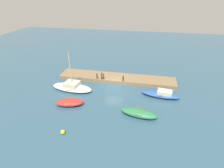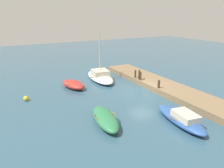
% 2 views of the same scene
% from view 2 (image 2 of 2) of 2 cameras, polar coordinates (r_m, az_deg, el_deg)
% --- Properties ---
extents(ground_plane, '(84.00, 84.00, 0.00)m').
position_cam_2_polar(ground_plane, '(22.31, 8.25, -1.96)').
color(ground_plane, '#33566B').
extents(dock_platform, '(18.40, 3.25, 0.59)m').
position_cam_2_polar(dock_platform, '(23.64, 12.90, -0.32)').
color(dock_platform, '#846B4C').
rests_on(dock_platform, ground_plane).
extents(motorboat_blue, '(5.27, 2.27, 1.04)m').
position_cam_2_polar(motorboat_blue, '(16.54, 17.95, -8.63)').
color(motorboat_blue, '#2D569E').
rests_on(motorboat_blue, ground_plane).
extents(rowboat_green, '(4.43, 2.19, 0.81)m').
position_cam_2_polar(rowboat_green, '(15.74, -1.82, -9.16)').
color(rowboat_green, '#2D7A4C').
rests_on(rowboat_green, ground_plane).
extents(rowboat_red, '(3.73, 2.38, 0.78)m').
position_cam_2_polar(rowboat_red, '(23.36, -10.32, -0.09)').
color(rowboat_red, '#B72D28').
rests_on(rowboat_red, ground_plane).
extents(sailboat_white, '(6.30, 3.03, 5.72)m').
position_cam_2_polar(sailboat_white, '(25.80, -3.19, 2.14)').
color(sailboat_white, white).
rests_on(sailboat_white, ground_plane).
extents(mooring_post_west, '(0.23, 0.23, 0.82)m').
position_cam_2_polar(mooring_post_west, '(21.69, 12.38, -0.03)').
color(mooring_post_west, '#47331E').
rests_on(mooring_post_west, dock_platform).
extents(mooring_post_mid_west, '(0.19, 0.19, 0.91)m').
position_cam_2_polar(mooring_post_mid_west, '(23.95, 7.66, 2.12)').
color(mooring_post_mid_west, '#47331E').
rests_on(mooring_post_mid_west, dock_platform).
extents(mooring_post_mid_east, '(0.20, 0.20, 1.09)m').
position_cam_2_polar(mooring_post_mid_east, '(24.15, 7.27, 2.49)').
color(mooring_post_mid_east, '#47331E').
rests_on(mooring_post_mid_east, dock_platform).
extents(mooring_post_east, '(0.19, 0.19, 0.89)m').
position_cam_2_polar(mooring_post_east, '(24.77, 6.25, 2.70)').
color(mooring_post_east, '#47331E').
rests_on(mooring_post_east, dock_platform).
extents(marker_buoy, '(0.47, 0.47, 0.47)m').
position_cam_2_polar(marker_buoy, '(21.21, -21.98, -3.60)').
color(marker_buoy, yellow).
rests_on(marker_buoy, ground_plane).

